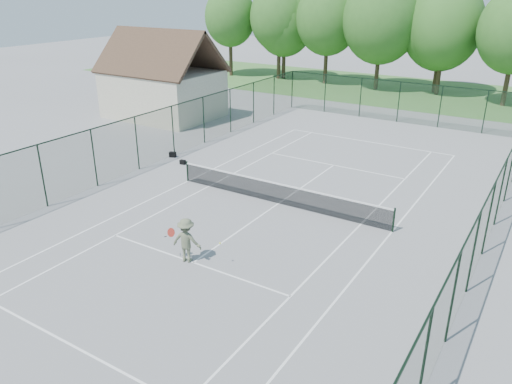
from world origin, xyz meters
TOP-DOWN VIEW (x-y plane):
  - ground at (0.00, 0.00)m, footprint 140.00×140.00m
  - grass_far at (0.00, 30.00)m, footprint 80.00×16.00m
  - court_lines at (0.00, 0.00)m, footprint 11.05×23.85m
  - tennis_net at (0.00, 0.00)m, footprint 11.08×0.08m
  - fence_enclosure at (0.00, 0.00)m, footprint 18.05×36.05m
  - utility_building at (-16.00, 10.00)m, footprint 8.60×6.27m
  - tree_line_far at (0.00, 30.00)m, footprint 39.40×6.40m
  - sports_bag_a at (-8.81, 2.62)m, footprint 0.45×0.37m
  - sports_bag_b at (-7.46, 1.93)m, footprint 0.35×0.23m
  - tennis_player at (-0.27, -6.40)m, footprint 2.15×0.91m

SIDE VIEW (x-z plane):
  - ground at x=0.00m, z-range 0.00..0.00m
  - court_lines at x=0.00m, z-range 0.00..0.01m
  - grass_far at x=0.00m, z-range 0.00..0.01m
  - sports_bag_b at x=-7.46m, z-range 0.00..0.25m
  - sports_bag_a at x=-8.81m, z-range 0.00..0.32m
  - tennis_net at x=0.00m, z-range 0.03..1.13m
  - tennis_player at x=-0.27m, z-range 0.00..1.73m
  - fence_enclosure at x=0.00m, z-range 0.05..3.07m
  - utility_building at x=-16.00m, z-range -0.20..6.44m
  - tree_line_far at x=0.00m, z-range 1.14..10.84m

